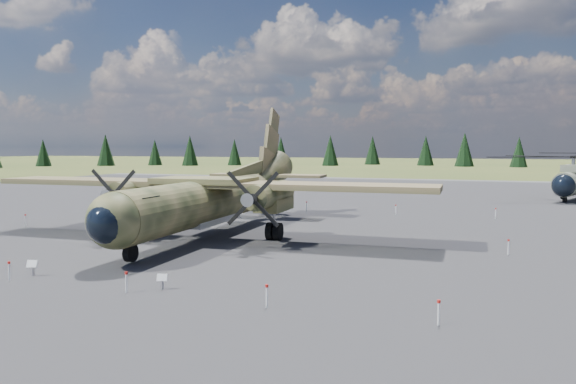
% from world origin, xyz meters
% --- Properties ---
extents(ground, '(500.00, 500.00, 0.00)m').
position_xyz_m(ground, '(0.00, 0.00, 0.00)').
color(ground, brown).
rests_on(ground, ground).
extents(apron, '(120.00, 120.00, 0.04)m').
position_xyz_m(apron, '(0.00, 10.00, 0.00)').
color(apron, '#57565B').
rests_on(apron, ground).
extents(transport_plane, '(29.09, 26.44, 9.60)m').
position_xyz_m(transport_plane, '(-1.55, 0.65, 2.76)').
color(transport_plane, '#30391F').
rests_on(transport_plane, ground).
extents(helicopter_near, '(24.62, 24.62, 4.83)m').
position_xyz_m(helicopter_near, '(23.99, 34.78, 3.42)').
color(helicopter_near, gray).
rests_on(helicopter_near, ground).
extents(info_placard_left, '(0.51, 0.31, 0.74)m').
position_xyz_m(info_placard_left, '(-3.69, -12.51, 0.49)').
color(info_placard_left, gray).
rests_on(info_placard_left, ground).
extents(info_placard_right, '(0.45, 0.29, 0.65)m').
position_xyz_m(info_placard_right, '(3.06, -12.58, 0.43)').
color(info_placard_right, gray).
rests_on(info_placard_right, ground).
extents(barrier_fence, '(33.12, 29.62, 0.85)m').
position_xyz_m(barrier_fence, '(-0.46, -0.08, 0.51)').
color(barrier_fence, white).
rests_on(barrier_fence, ground).
extents(treeline, '(301.06, 296.87, 10.97)m').
position_xyz_m(treeline, '(-9.03, -8.99, 4.75)').
color(treeline, black).
rests_on(treeline, ground).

